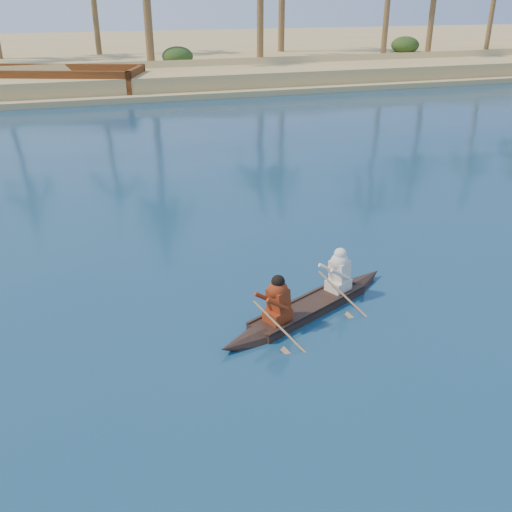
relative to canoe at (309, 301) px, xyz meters
name	(u,v)px	position (x,y,z in m)	size (l,w,h in m)	color
ground	(461,212)	(6.67, 4.00, -0.25)	(160.00, 160.00, 0.00)	navy
sandy_embankment	(172,54)	(6.67, 50.89, 0.27)	(150.00, 51.00, 1.50)	tan
shrub_cluster	(208,62)	(6.67, 35.50, 0.95)	(100.00, 6.00, 2.40)	#233A15
canoe	(309,301)	(0.00, 0.00, 0.00)	(4.61, 2.59, 1.32)	#31231B
barge_mid	(44,84)	(-5.33, 31.00, 0.47)	(13.00, 8.21, 2.06)	brown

